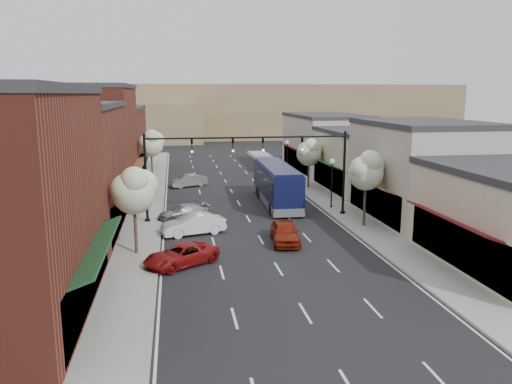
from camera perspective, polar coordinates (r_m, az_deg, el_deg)
name	(u,v)px	position (r m, az deg, el deg)	size (l,w,h in m)	color
ground	(266,248)	(32.98, 1.15, -6.46)	(160.00, 160.00, 0.00)	black
sidewalk_left	(149,196)	(50.46, -12.16, -0.41)	(2.80, 73.00, 0.15)	gray
sidewalk_right	(313,190)	(52.33, 6.53, 0.18)	(2.80, 73.00, 0.15)	gray
curb_left	(163,195)	(50.40, -10.57, -0.36)	(0.25, 73.00, 0.17)	gray
curb_right	(300,191)	(51.97, 5.04, 0.13)	(0.25, 73.00, 0.17)	gray
bldg_left_midnear	(54,170)	(38.24, -22.07, 2.34)	(10.14, 14.10, 9.40)	maroon
bldg_left_midfar	(86,141)	(51.81, -18.82, 5.50)	(10.14, 14.10, 10.90)	maroon
bldg_left_far	(108,140)	(67.69, -16.57, 5.77)	(10.14, 18.10, 8.40)	maroon
bldg_right_midnear	(421,171)	(42.16, 18.29, 2.31)	(9.14, 12.10, 7.90)	#B7AE9D
bldg_right_midfar	(364,161)	(53.06, 12.27, 3.53)	(9.14, 12.10, 6.40)	beige
bldg_right_far	(325,143)	(66.14, 7.86, 5.58)	(9.14, 16.10, 7.40)	#B7AE9D
hill_far	(198,111)	(121.10, -6.69, 9.21)	(120.00, 30.00, 12.00)	#7A6647
hill_near	(80,123)	(110.75, -19.50, 7.44)	(50.00, 20.00, 8.00)	#7A6647
signal_mast_right	(316,161)	(40.88, 6.91, 3.55)	(8.22, 0.46, 7.00)	black
signal_mast_left	(176,164)	(39.27, -9.08, 3.18)	(8.22, 0.46, 7.00)	black
tree_right_near	(367,170)	(37.99, 12.56, 2.53)	(2.85, 2.65, 5.95)	#47382B
tree_right_far	(310,152)	(53.10, 6.14, 4.62)	(2.85, 2.65, 5.43)	#47382B
tree_left_near	(134,189)	(31.48, -13.74, 0.30)	(2.85, 2.65, 5.69)	#47382B
tree_left_far	(151,143)	(57.15, -11.86, 5.53)	(2.85, 2.65, 6.13)	#47382B
lamp_post_near	(332,175)	(44.12, 8.68, 1.94)	(0.44, 0.44, 4.44)	black
lamp_post_far	(287,152)	(60.84, 3.61, 4.56)	(0.44, 0.44, 4.44)	black
coach_bus	(276,184)	(45.65, 2.35, 0.95)	(2.89, 11.92, 3.63)	#0E123A
red_hatchback	(285,232)	(34.04, 3.33, -4.57)	(1.80, 4.48, 1.53)	maroon
parked_car_a	(181,255)	(29.95, -8.56, -7.15)	(2.11, 4.57, 1.27)	maroon
parked_car_b	(193,224)	(36.24, -7.21, -3.67)	(1.60, 4.59, 1.51)	white
parked_car_c	(184,212)	(40.63, -8.28, -2.29)	(1.70, 4.19, 1.22)	gray
parked_car_e	(188,181)	(54.83, -7.77, 1.29)	(1.44, 4.13, 1.36)	#929397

